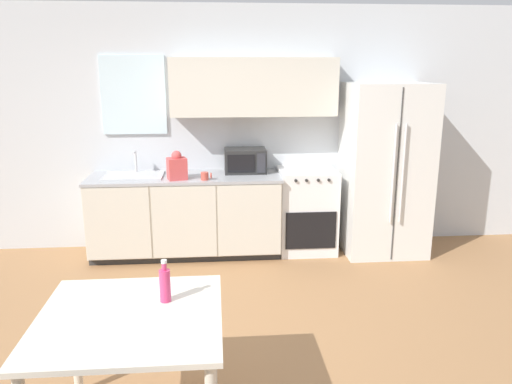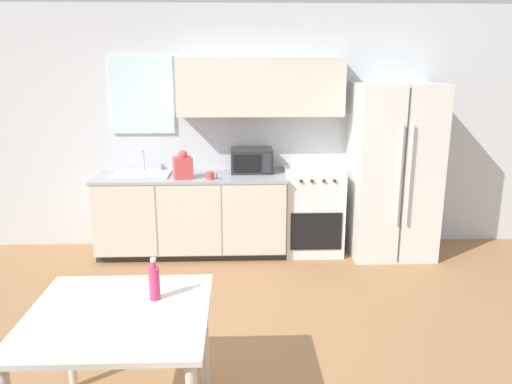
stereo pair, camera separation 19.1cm
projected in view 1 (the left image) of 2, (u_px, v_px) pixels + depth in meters
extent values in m
plane|color=#9E7047|center=(204.00, 346.00, 3.76)|extent=(12.00, 12.00, 0.00)
cube|color=silver|center=(205.00, 129.00, 5.63)|extent=(12.00, 0.06, 2.70)
cube|color=silver|center=(134.00, 95.00, 5.43)|extent=(0.69, 0.04, 0.84)
cube|color=beige|center=(254.00, 87.00, 5.37)|extent=(1.79, 0.32, 0.62)
cube|color=#333333|center=(188.00, 249.00, 5.62)|extent=(2.04, 0.59, 0.08)
cube|color=beige|center=(186.00, 213.00, 5.49)|extent=(2.04, 0.65, 0.79)
cube|color=beige|center=(118.00, 224.00, 5.11)|extent=(0.66, 0.01, 0.77)
cube|color=beige|center=(184.00, 222.00, 5.17)|extent=(0.66, 0.01, 0.77)
cube|color=beige|center=(250.00, 221.00, 5.22)|extent=(0.66, 0.01, 0.77)
cube|color=#9EA0A5|center=(185.00, 177.00, 5.39)|extent=(2.07, 0.67, 0.03)
cube|color=white|center=(306.00, 210.00, 5.62)|extent=(0.63, 0.59, 0.93)
cube|color=black|center=(311.00, 231.00, 5.37)|extent=(0.55, 0.01, 0.41)
cylinder|color=#262626|center=(296.00, 181.00, 5.21)|extent=(0.03, 0.02, 0.03)
cylinder|color=#262626|center=(307.00, 180.00, 5.22)|extent=(0.03, 0.02, 0.03)
cylinder|color=#262626|center=(318.00, 180.00, 5.23)|extent=(0.03, 0.02, 0.03)
cylinder|color=#262626|center=(329.00, 180.00, 5.24)|extent=(0.03, 0.02, 0.03)
cube|color=silver|center=(385.00, 169.00, 5.50)|extent=(0.88, 0.75, 1.87)
cube|color=#3F3F3F|center=(397.00, 177.00, 5.14)|extent=(0.01, 0.01, 1.81)
cylinder|color=silver|center=(393.00, 174.00, 5.10)|extent=(0.02, 0.02, 1.03)
cylinder|color=silver|center=(403.00, 174.00, 5.11)|extent=(0.02, 0.02, 1.03)
cube|color=#B7BABC|center=(134.00, 176.00, 5.34)|extent=(0.62, 0.44, 0.02)
cylinder|color=silver|center=(136.00, 161.00, 5.48)|extent=(0.02, 0.02, 0.23)
cylinder|color=silver|center=(134.00, 153.00, 5.39)|extent=(0.02, 0.14, 0.02)
cube|color=#282828|center=(245.00, 160.00, 5.53)|extent=(0.46, 0.32, 0.26)
cube|color=black|center=(241.00, 163.00, 5.37)|extent=(0.29, 0.01, 0.19)
cube|color=#2D2D33|center=(261.00, 163.00, 5.38)|extent=(0.09, 0.01, 0.21)
cylinder|color=#BF4C3F|center=(205.00, 176.00, 5.17)|extent=(0.08, 0.08, 0.08)
torus|color=#BF4C3F|center=(211.00, 176.00, 5.18)|extent=(0.02, 0.06, 0.06)
cube|color=#D14C4C|center=(177.00, 169.00, 5.19)|extent=(0.23, 0.21, 0.23)
sphere|color=#D14C4C|center=(176.00, 156.00, 5.16)|extent=(0.13, 0.13, 0.11)
cube|color=beige|center=(130.00, 318.00, 2.67)|extent=(0.98, 0.97, 0.03)
cylinder|color=beige|center=(75.00, 342.00, 3.14)|extent=(0.06, 0.06, 0.73)
cylinder|color=beige|center=(212.00, 336.00, 3.21)|extent=(0.06, 0.06, 0.73)
cylinder|color=#DB386B|center=(165.00, 286.00, 2.81)|extent=(0.06, 0.06, 0.19)
cylinder|color=#DB386B|center=(164.00, 267.00, 2.78)|extent=(0.03, 0.03, 0.04)
cylinder|color=white|center=(164.00, 262.00, 2.77)|extent=(0.03, 0.03, 0.02)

